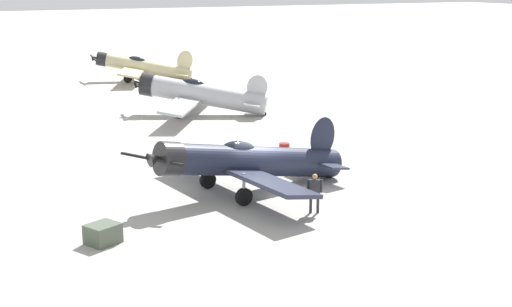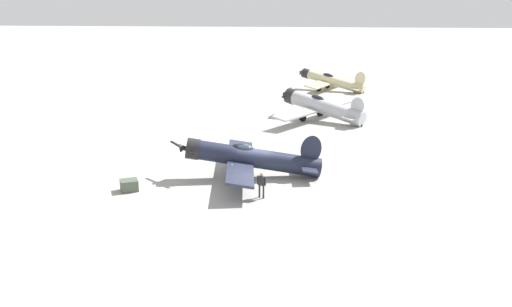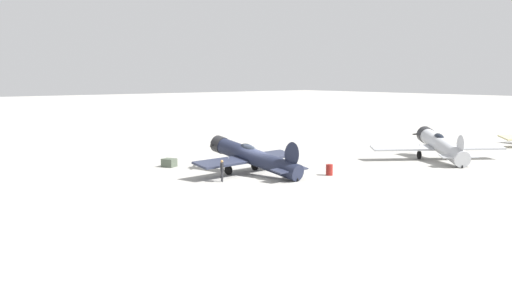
{
  "view_description": "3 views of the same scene",
  "coord_description": "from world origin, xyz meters",
  "views": [
    {
      "loc": [
        28.77,
        -14.69,
        9.73
      ],
      "look_at": [
        -0.0,
        0.0,
        1.8
      ],
      "focal_mm": 50.32,
      "sensor_mm": 36.0,
      "label": 1
    },
    {
      "loc": [
        36.39,
        3.3,
        12.54
      ],
      "look_at": [
        -0.0,
        0.0,
        1.8
      ],
      "focal_mm": 37.46,
      "sensor_mm": 36.0,
      "label": 2
    },
    {
      "loc": [
        29.82,
        36.51,
        8.25
      ],
      "look_at": [
        -0.0,
        0.0,
        1.8
      ],
      "focal_mm": 39.99,
      "sensor_mm": 36.0,
      "label": 3
    }
  ],
  "objects": [
    {
      "name": "ground_plane",
      "position": [
        0.0,
        0.0,
        0.0
      ],
      "size": [
        400.0,
        400.0,
        0.0
      ],
      "primitive_type": "plane",
      "color": "#A8A59E"
    },
    {
      "name": "airplane_foreground",
      "position": [
        0.06,
        -0.5,
        1.49
      ],
      "size": [
        10.69,
        11.14,
        3.22
      ],
      "rotation": [
        0.0,
        0.0,
        4.82
      ],
      "color": "#1E2338",
      "rests_on": "ground_plane"
    },
    {
      "name": "airplane_mid_apron",
      "position": [
        -19.17,
        5.1,
        1.51
      ],
      "size": [
        12.01,
        9.71,
        3.06
      ],
      "rotation": [
        0.0,
        0.0,
        4.12
      ],
      "color": "#B7BABF",
      "rests_on": "ground_plane"
    },
    {
      "name": "airplane_far_line",
      "position": [
        -38.13,
        6.96,
        1.37
      ],
      "size": [
        10.94,
        9.27,
        3.15
      ],
      "rotation": [
        0.0,
        0.0,
        4.27
      ],
      "color": "beige",
      "rests_on": "ground_plane"
    },
    {
      "name": "ground_crew_mechanic",
      "position": [
        4.04,
        0.72,
        1.04
      ],
      "size": [
        0.42,
        0.6,
        1.72
      ],
      "rotation": [
        0.0,
        0.0,
        2.66
      ],
      "color": "#2D2D33",
      "rests_on": "ground_plane"
    },
    {
      "name": "equipment_crate",
      "position": [
        3.49,
        -8.25,
        0.38
      ],
      "size": [
        1.39,
        1.46,
        0.75
      ],
      "rotation": [
        0.0,
        0.0,
        2.0
      ],
      "color": "#4C5647",
      "rests_on": "ground_plane"
    },
    {
      "name": "fuel_drum",
      "position": [
        -4.58,
        4.08,
        0.46
      ],
      "size": [
        0.61,
        0.61,
        0.92
      ],
      "color": "maroon",
      "rests_on": "ground_plane"
    }
  ]
}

